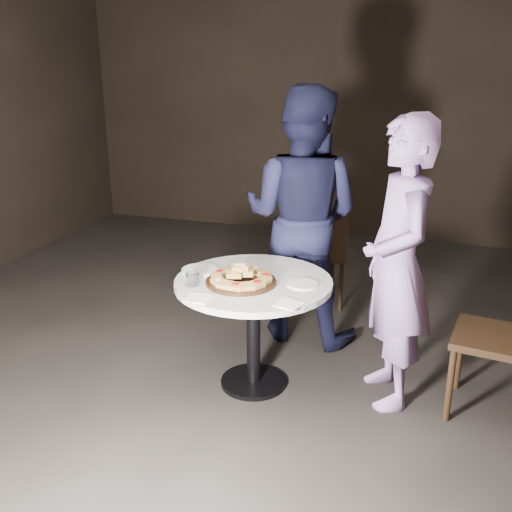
{
  "coord_description": "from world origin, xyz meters",
  "views": [
    {
      "loc": [
        0.97,
        -2.83,
        1.9
      ],
      "look_at": [
        0.02,
        0.16,
        0.82
      ],
      "focal_mm": 40.0,
      "sensor_mm": 36.0,
      "label": 1
    }
  ],
  "objects_px": {
    "diner_navy": "(301,217)",
    "diner_teal": "(397,265)",
    "table": "(253,300)",
    "serving_board": "(241,282)",
    "chair_far": "(319,249)",
    "water_glass": "(192,280)",
    "focaccia_pile": "(241,276)"
  },
  "relations": [
    {
      "from": "table",
      "to": "water_glass",
      "type": "distance_m",
      "value": 0.39
    },
    {
      "from": "serving_board",
      "to": "chair_far",
      "type": "bearing_deg",
      "value": 82.19
    },
    {
      "from": "table",
      "to": "diner_teal",
      "type": "relative_size",
      "value": 0.63
    },
    {
      "from": "water_glass",
      "to": "diner_teal",
      "type": "relative_size",
      "value": 0.05
    },
    {
      "from": "serving_board",
      "to": "diner_navy",
      "type": "bearing_deg",
      "value": 79.75
    },
    {
      "from": "table",
      "to": "focaccia_pile",
      "type": "height_order",
      "value": "focaccia_pile"
    },
    {
      "from": "focaccia_pile",
      "to": "water_glass",
      "type": "relative_size",
      "value": 4.53
    },
    {
      "from": "serving_board",
      "to": "table",
      "type": "bearing_deg",
      "value": 54.76
    },
    {
      "from": "chair_far",
      "to": "table",
      "type": "bearing_deg",
      "value": 62.4
    },
    {
      "from": "table",
      "to": "diner_navy",
      "type": "xyz_separation_m",
      "value": [
        0.1,
        0.77,
        0.32
      ]
    },
    {
      "from": "table",
      "to": "serving_board",
      "type": "relative_size",
      "value": 2.56
    },
    {
      "from": "table",
      "to": "serving_board",
      "type": "xyz_separation_m",
      "value": [
        -0.05,
        -0.07,
        0.14
      ]
    },
    {
      "from": "diner_teal",
      "to": "chair_far",
      "type": "bearing_deg",
      "value": -171.04
    },
    {
      "from": "focaccia_pile",
      "to": "diner_teal",
      "type": "height_order",
      "value": "diner_teal"
    },
    {
      "from": "chair_far",
      "to": "diner_navy",
      "type": "distance_m",
      "value": 0.64
    },
    {
      "from": "serving_board",
      "to": "diner_teal",
      "type": "distance_m",
      "value": 0.88
    },
    {
      "from": "serving_board",
      "to": "water_glass",
      "type": "distance_m",
      "value": 0.28
    },
    {
      "from": "chair_far",
      "to": "diner_navy",
      "type": "relative_size",
      "value": 0.48
    },
    {
      "from": "diner_navy",
      "to": "diner_teal",
      "type": "distance_m",
      "value": 0.96
    },
    {
      "from": "serving_board",
      "to": "diner_teal",
      "type": "relative_size",
      "value": 0.25
    },
    {
      "from": "diner_navy",
      "to": "diner_teal",
      "type": "xyz_separation_m",
      "value": [
        0.7,
        -0.65,
        -0.06
      ]
    },
    {
      "from": "table",
      "to": "diner_teal",
      "type": "height_order",
      "value": "diner_teal"
    },
    {
      "from": "focaccia_pile",
      "to": "diner_teal",
      "type": "xyz_separation_m",
      "value": [
        0.85,
        0.19,
        0.09
      ]
    },
    {
      "from": "diner_navy",
      "to": "serving_board",
      "type": "bearing_deg",
      "value": 87.02
    },
    {
      "from": "diner_navy",
      "to": "diner_teal",
      "type": "height_order",
      "value": "diner_navy"
    },
    {
      "from": "chair_far",
      "to": "diner_teal",
      "type": "relative_size",
      "value": 0.52
    },
    {
      "from": "chair_far",
      "to": "focaccia_pile",
      "type": "bearing_deg",
      "value": 60.42
    },
    {
      "from": "water_glass",
      "to": "diner_navy",
      "type": "xyz_separation_m",
      "value": [
        0.4,
        0.96,
        0.15
      ]
    },
    {
      "from": "table",
      "to": "serving_board",
      "type": "distance_m",
      "value": 0.16
    },
    {
      "from": "water_glass",
      "to": "diner_navy",
      "type": "distance_m",
      "value": 1.05
    },
    {
      "from": "table",
      "to": "water_glass",
      "type": "xyz_separation_m",
      "value": [
        -0.3,
        -0.19,
        0.17
      ]
    },
    {
      "from": "water_glass",
      "to": "diner_navy",
      "type": "height_order",
      "value": "diner_navy"
    }
  ]
}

